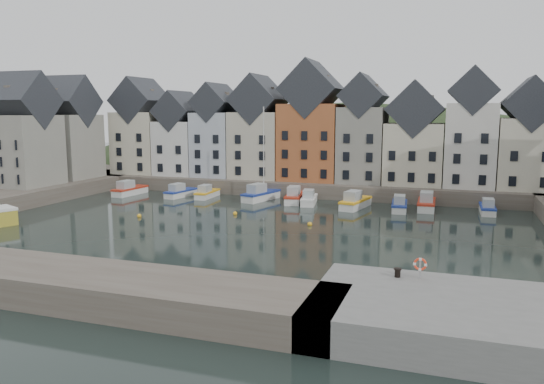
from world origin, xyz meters
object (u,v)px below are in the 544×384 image
at_px(boat_a, 129,190).
at_px(boat_d, 260,194).
at_px(life_ring_post, 420,265).
at_px(mooring_bollard, 398,272).

relative_size(boat_a, boat_d, 0.50).
distance_m(boat_d, life_ring_post, 42.36).
distance_m(boat_a, life_ring_post, 54.91).
bearing_deg(boat_a, life_ring_post, -33.12).
bearing_deg(life_ring_post, boat_a, 142.30).
relative_size(boat_d, mooring_bollard, 23.39).
distance_m(boat_d, mooring_bollard, 41.80).
height_order(boat_a, boat_d, boat_d).
height_order(boat_d, mooring_bollard, boat_d).
distance_m(mooring_bollard, life_ring_post, 1.45).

